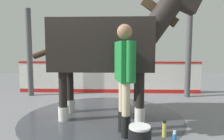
# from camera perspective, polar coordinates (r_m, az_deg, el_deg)

# --- Properties ---
(ground_plane) EXTENTS (16.00, 16.00, 0.02)m
(ground_plane) POSITION_cam_1_polar(r_m,az_deg,el_deg) (4.38, -5.70, -12.80)
(ground_plane) COLOR gray
(wet_patch) EXTENTS (3.31, 3.31, 0.00)m
(wet_patch) POSITION_cam_1_polar(r_m,az_deg,el_deg) (4.27, -2.72, -13.11)
(wet_patch) COLOR #42444C
(wet_patch) RESTS_ON ground
(barrier_wall) EXTENTS (5.88, 0.41, 1.02)m
(barrier_wall) POSITION_cam_1_polar(r_m,az_deg,el_deg) (6.44, -0.94, -2.43)
(barrier_wall) COLOR white
(barrier_wall) RESTS_ON ground
(roof_post_near) EXTENTS (0.16, 0.16, 2.61)m
(roof_post_near) POSITION_cam_1_polar(r_m,az_deg,el_deg) (6.22, 21.15, 4.64)
(roof_post_near) COLOR #4C4C51
(roof_post_near) RESTS_ON ground
(roof_post_far) EXTENTS (0.16, 0.16, 2.61)m
(roof_post_far) POSITION_cam_1_polar(r_m,az_deg,el_deg) (6.48, -22.61, 4.61)
(roof_post_far) COLOR #4C4C51
(roof_post_far) RESTS_ON ground
(horse) EXTENTS (3.38, 1.10, 2.63)m
(horse) POSITION_cam_1_polar(r_m,az_deg,el_deg) (4.03, -1.04, 6.93)
(horse) COLOR black
(horse) RESTS_ON ground
(handler) EXTENTS (0.30, 0.70, 1.78)m
(handler) POSITION_cam_1_polar(r_m,az_deg,el_deg) (3.17, 3.58, -0.33)
(handler) COLOR black
(handler) RESTS_ON ground
(wash_bucket) EXTENTS (0.32, 0.32, 0.36)m
(wash_bucket) POSITION_cam_1_polar(r_m,az_deg,el_deg) (2.87, 7.92, -19.01)
(wash_bucket) COLOR black
(wash_bucket) RESTS_ON ground
(bottle_shampoo) EXTENTS (0.07, 0.07, 0.27)m
(bottle_shampoo) POSITION_cam_1_polar(r_m,az_deg,el_deg) (3.40, 14.80, -16.09)
(bottle_shampoo) COLOR #D8CC4C
(bottle_shampoo) RESTS_ON ground
(bottle_spray) EXTENTS (0.06, 0.06, 0.25)m
(bottle_spray) POSITION_cam_1_polar(r_m,az_deg,el_deg) (3.08, 17.49, -18.68)
(bottle_spray) COLOR blue
(bottle_spray) RESTS_ON ground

